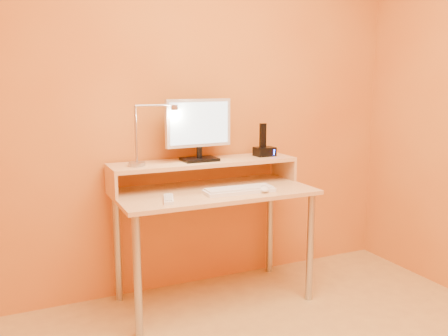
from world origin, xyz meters
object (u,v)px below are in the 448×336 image
keyboard (239,191)px  phone_dock (265,152)px  lamp_base (137,164)px  monitor_panel (199,123)px  remote_control (169,199)px  mouse (264,189)px

keyboard → phone_dock: bearing=42.3°
lamp_base → keyboard: 0.63m
monitor_panel → remote_control: bearing=-138.8°
monitor_panel → remote_control: 0.58m
monitor_panel → lamp_base: bearing=-178.6°
monitor_panel → mouse: monitor_panel is taller
mouse → remote_control: (-0.59, 0.03, -0.01)m
monitor_panel → phone_dock: 0.51m
phone_dock → mouse: bearing=-121.7°
keyboard → mouse: 0.15m
monitor_panel → mouse: (0.29, -0.34, -0.38)m
keyboard → remote_control: bearing=-175.9°
lamp_base → mouse: size_ratio=0.91×
lamp_base → mouse: (0.70, -0.30, -0.15)m
phone_dock → remote_control: phone_dock is taller
monitor_panel → mouse: bearing=-54.1°
keyboard → mouse: bearing=-16.6°
lamp_base → keyboard: bearing=-24.6°
lamp_base → remote_control: size_ratio=0.52×
lamp_base → mouse: lamp_base is taller
phone_dock → mouse: phone_dock is taller
monitor_panel → remote_control: (-0.31, -0.31, -0.39)m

